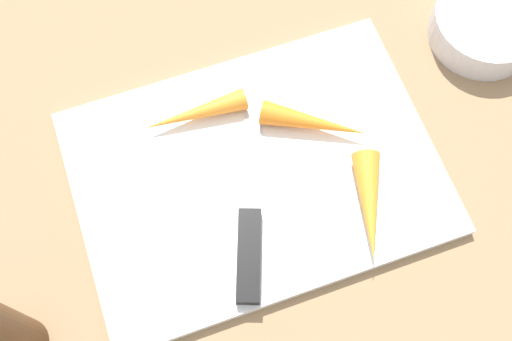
{
  "coord_description": "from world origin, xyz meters",
  "views": [
    {
      "loc": [
        0.08,
        0.22,
        0.6
      ],
      "look_at": [
        0.0,
        0.0,
        0.01
      ],
      "focal_mm": 44.62,
      "sensor_mm": 36.0,
      "label": 1
    }
  ],
  "objects": [
    {
      "name": "small_bowl",
      "position": [
        -0.29,
        -0.08,
        0.02
      ],
      "size": [
        0.12,
        0.12,
        0.04
      ],
      "primitive_type": "cylinder",
      "color": "silver",
      "rests_on": "ground_plane"
    },
    {
      "name": "carrot_longest",
      "position": [
        -0.07,
        -0.02,
        0.02
      ],
      "size": [
        0.11,
        0.08,
        0.03
      ],
      "primitive_type": "cone",
      "rotation": [
        0.0,
        1.57,
        2.57
      ],
      "color": "orange",
      "rests_on": "cutting_board"
    },
    {
      "name": "cutting_board",
      "position": [
        0.0,
        0.0,
        0.01
      ],
      "size": [
        0.36,
        0.26,
        0.01
      ],
      "primitive_type": "cube",
      "color": "white",
      "rests_on": "ground_plane"
    },
    {
      "name": "knife",
      "position": [
        0.03,
        0.07,
        0.02
      ],
      "size": [
        0.09,
        0.19,
        0.01
      ],
      "rotation": [
        0.0,
        0.0,
        4.35
      ],
      "color": "#B7B7BC",
      "rests_on": "cutting_board"
    },
    {
      "name": "carrot_shortest",
      "position": [
        -0.09,
        0.08,
        0.03
      ],
      "size": [
        0.06,
        0.11,
        0.03
      ],
      "primitive_type": "cone",
      "rotation": [
        0.0,
        1.57,
        1.24
      ],
      "color": "orange",
      "rests_on": "cutting_board"
    },
    {
      "name": "carrot_medium",
      "position": [
        0.04,
        -0.08,
        0.02
      ],
      "size": [
        0.11,
        0.02,
        0.02
      ],
      "primitive_type": "cone",
      "rotation": [
        0.0,
        1.57,
        6.27
      ],
      "color": "orange",
      "rests_on": "cutting_board"
    },
    {
      "name": "ground_plane",
      "position": [
        0.0,
        0.0,
        0.0
      ],
      "size": [
        1.4,
        1.4,
        0.0
      ],
      "primitive_type": "plane",
      "color": "#8C6D4C"
    }
  ]
}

